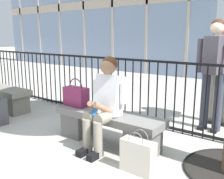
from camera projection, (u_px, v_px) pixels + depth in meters
name	position (u px, v px, depth m)	size (l,w,h in m)	color
ground_plane	(108.00, 144.00, 3.54)	(60.00, 60.00, 0.00)	#B2ADA3
stone_bench	(108.00, 125.00, 3.49)	(1.60, 0.44, 0.45)	slate
seated_person_with_phone	(105.00, 101.00, 3.27)	(0.52, 0.66, 1.21)	gray
handbag_on_bench	(76.00, 96.00, 3.76)	(0.38, 0.18, 0.41)	#7A234C
shopping_bag	(138.00, 156.00, 2.76)	(0.38, 0.15, 0.48)	beige
bystander_at_railing	(214.00, 67.00, 3.88)	(0.55, 0.40, 1.71)	#383D4C
bystander_further_back	(223.00, 65.00, 4.18)	(0.55, 0.43, 1.71)	gray
plaza_railing	(144.00, 92.00, 4.19)	(8.99, 0.04, 1.10)	black
stone_bench_far	(0.00, 95.00, 5.21)	(1.60, 0.44, 0.45)	gray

